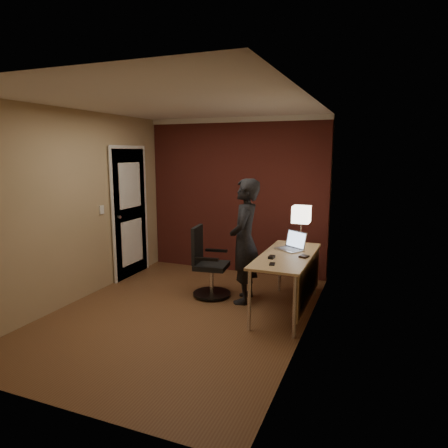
{
  "coord_description": "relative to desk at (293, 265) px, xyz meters",
  "views": [
    {
      "loc": [
        2.21,
        -4.12,
        1.96
      ],
      "look_at": [
        0.35,
        0.55,
        1.05
      ],
      "focal_mm": 32.0,
      "sensor_mm": 36.0,
      "label": 1
    }
  ],
  "objects": [
    {
      "name": "room",
      "position": [
        -1.53,
        1.0,
        0.77
      ],
      "size": [
        4.0,
        4.0,
        4.0
      ],
      "color": "brown",
      "rests_on": "ground"
    },
    {
      "name": "desk",
      "position": [
        0.0,
        0.0,
        0.0
      ],
      "size": [
        0.6,
        1.5,
        0.73
      ],
      "color": "tan",
      "rests_on": "ground"
    },
    {
      "name": "desk_lamp",
      "position": [
        -0.01,
        0.51,
        0.55
      ],
      "size": [
        0.22,
        0.22,
        0.54
      ],
      "color": "silver",
      "rests_on": "desk"
    },
    {
      "name": "laptop",
      "position": [
        -0.07,
        0.28,
        0.19
      ],
      "size": [
        0.42,
        0.4,
        0.23
      ],
      "color": "silver",
      "rests_on": "desk"
    },
    {
      "name": "mouse",
      "position": [
        -0.2,
        -0.25,
        0.14
      ],
      "size": [
        0.07,
        0.1,
        0.03
      ],
      "primitive_type": "cube",
      "rotation": [
        0.0,
        0.0,
        -0.06
      ],
      "color": "black",
      "rests_on": "desk"
    },
    {
      "name": "phone",
      "position": [
        -0.13,
        -0.49,
        0.13
      ],
      "size": [
        0.08,
        0.12,
        0.01
      ],
      "primitive_type": "cube",
      "rotation": [
        0.0,
        0.0,
        0.18
      ],
      "color": "black",
      "rests_on": "desk"
    },
    {
      "name": "wallet",
      "position": [
        0.14,
        -0.06,
        0.14
      ],
      "size": [
        0.12,
        0.13,
        0.02
      ],
      "primitive_type": "cube",
      "rotation": [
        0.0,
        0.0,
        -0.29
      ],
      "color": "black",
      "rests_on": "desk"
    },
    {
      "name": "office_chair",
      "position": [
        -1.2,
        0.14,
        -0.18
      ],
      "size": [
        0.52,
        0.56,
        0.95
      ],
      "color": "black",
      "rests_on": "ground"
    },
    {
      "name": "person",
      "position": [
        -0.67,
        0.15,
        0.21
      ],
      "size": [
        0.46,
        0.64,
        1.63
      ],
      "primitive_type": "imported",
      "rotation": [
        0.0,
        0.0,
        -1.44
      ],
      "color": "black",
      "rests_on": "ground"
    }
  ]
}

